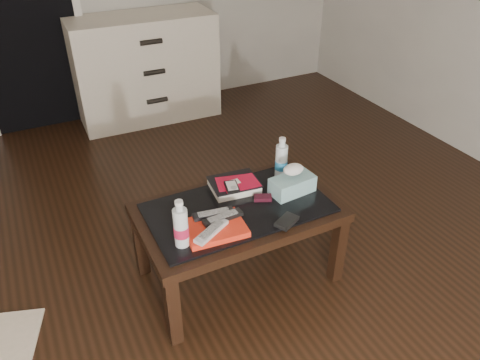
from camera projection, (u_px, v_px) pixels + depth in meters
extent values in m
plane|color=black|center=(194.00, 295.00, 2.47)|extent=(5.00, 5.00, 0.00)
cube|color=black|center=(20.00, 8.00, 3.62)|extent=(0.80, 0.05, 2.00)
cube|color=silver|center=(76.00, 3.00, 3.76)|extent=(0.06, 0.04, 2.04)
cube|color=black|center=(173.00, 311.00, 2.12)|extent=(0.06, 0.06, 0.40)
cube|color=black|center=(338.00, 250.00, 2.47)|extent=(0.06, 0.06, 0.40)
cube|color=black|center=(140.00, 243.00, 2.51)|extent=(0.06, 0.06, 0.40)
cube|color=black|center=(286.00, 199.00, 2.86)|extent=(0.06, 0.06, 0.40)
cube|color=black|center=(238.00, 213.00, 2.37)|extent=(1.00, 0.60, 0.05)
cube|color=black|center=(238.00, 208.00, 2.35)|extent=(0.90, 0.50, 0.01)
cube|color=beige|center=(146.00, 68.00, 4.07)|extent=(1.21, 0.53, 0.90)
cylinder|color=black|center=(157.00, 101.00, 3.98)|extent=(0.18, 0.04, 0.04)
cylinder|color=black|center=(154.00, 72.00, 3.85)|extent=(0.18, 0.04, 0.04)
cylinder|color=black|center=(151.00, 42.00, 3.71)|extent=(0.18, 0.04, 0.04)
cube|color=red|center=(215.00, 228.00, 2.18)|extent=(0.30, 0.23, 0.03)
cube|color=silver|center=(211.00, 231.00, 2.12)|extent=(0.20, 0.14, 0.02)
cube|color=black|center=(223.00, 217.00, 2.21)|extent=(0.20, 0.06, 0.02)
cube|color=black|center=(213.00, 214.00, 2.23)|extent=(0.21, 0.08, 0.02)
cube|color=black|center=(234.00, 185.00, 2.47)|extent=(0.27, 0.22, 0.05)
cube|color=#B50C29|center=(235.00, 182.00, 2.44)|extent=(0.22, 0.18, 0.01)
cube|color=black|center=(232.00, 187.00, 2.39)|extent=(0.09, 0.12, 0.02)
cube|color=black|center=(263.00, 198.00, 2.39)|extent=(0.10, 0.08, 0.02)
cube|color=black|center=(287.00, 221.00, 2.23)|extent=(0.14, 0.12, 0.02)
cylinder|color=silver|center=(181.00, 223.00, 2.04)|extent=(0.07, 0.07, 0.24)
cylinder|color=white|center=(281.00, 158.00, 2.52)|extent=(0.08, 0.08, 0.24)
cube|color=teal|center=(292.00, 185.00, 2.43)|extent=(0.24, 0.14, 0.09)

